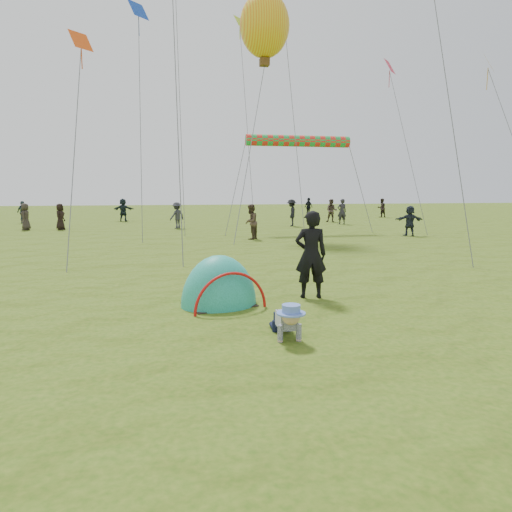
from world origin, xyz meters
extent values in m
plane|color=#2F5310|center=(0.00, 0.00, 0.00)|extent=(140.00, 140.00, 0.00)
ellipsoid|color=#1A8566|center=(-1.59, 2.66, 0.00)|extent=(1.94, 1.75, 2.10)
imported|color=black|center=(0.49, 2.89, 0.97)|extent=(0.77, 0.57, 1.94)
imported|color=#463731|center=(9.83, 25.92, 0.86)|extent=(1.04, 0.96, 1.73)
imported|color=black|center=(10.52, 33.54, 0.86)|extent=(0.77, 1.09, 1.71)
imported|color=#2F2E36|center=(-1.79, 22.37, 0.82)|extent=(1.21, 1.14, 1.64)
imported|color=#322A25|center=(-10.75, 23.07, 0.80)|extent=(0.60, 0.84, 1.61)
imported|color=#19252B|center=(-5.62, 30.00, 0.88)|extent=(1.71, 0.99, 1.76)
imported|color=#26252C|center=(9.73, 23.68, 0.89)|extent=(0.67, 0.45, 1.79)
imported|color=black|center=(16.40, 30.85, 0.83)|extent=(0.91, 0.77, 1.66)
imported|color=#2C3C47|center=(-12.57, 29.22, 0.81)|extent=(1.02, 0.80, 1.62)
imported|color=black|center=(5.76, 22.69, 0.90)|extent=(0.99, 1.31, 1.79)
imported|color=black|center=(-8.77, 22.91, 0.79)|extent=(0.67, 0.87, 1.59)
imported|color=#222836|center=(10.08, 15.26, 0.79)|extent=(1.53, 0.71, 1.59)
imported|color=#453529|center=(1.53, 15.18, 0.86)|extent=(0.99, 1.05, 1.71)
cylinder|color=red|center=(5.05, 19.02, 5.17)|extent=(6.08, 0.64, 0.64)
plane|color=gold|center=(14.47, 15.68, 9.10)|extent=(1.20, 1.20, 0.98)
plane|color=#123BB4|center=(-3.62, 19.81, 11.84)|extent=(1.11, 1.11, 0.91)
plane|color=#E52D48|center=(11.22, 20.34, 9.89)|extent=(1.05, 1.05, 0.86)
plane|color=#F84F0E|center=(-5.50, 12.35, 7.94)|extent=(0.86, 0.86, 0.70)
plane|color=#BDDC26|center=(2.80, 25.45, 13.59)|extent=(0.94, 0.94, 0.77)
camera|label=1|loc=(-2.72, -6.64, 2.38)|focal=32.00mm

